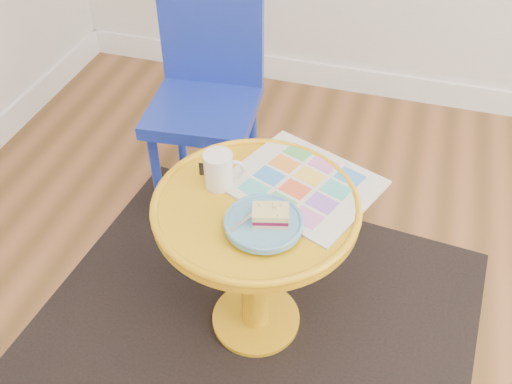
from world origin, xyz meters
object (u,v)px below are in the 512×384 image
(newspaper, at_px, (302,184))
(plate, at_px, (264,223))
(side_table, at_px, (256,242))
(mug, at_px, (219,169))
(chair, at_px, (207,87))

(newspaper, bearing_deg, plate, -83.30)
(side_table, relative_size, mug, 4.91)
(side_table, distance_m, mug, 0.23)
(side_table, bearing_deg, chair, 121.69)
(newspaper, bearing_deg, side_table, -109.95)
(side_table, distance_m, plate, 0.19)
(side_table, xyz_separation_m, newspaper, (0.10, 0.11, 0.15))
(chair, distance_m, newspaper, 0.63)
(side_table, height_order, chair, chair)
(chair, distance_m, mug, 0.57)
(plate, bearing_deg, side_table, 118.40)
(mug, bearing_deg, plate, -50.96)
(side_table, height_order, plate, plate)
(mug, bearing_deg, newspaper, 4.39)
(side_table, relative_size, newspaper, 1.47)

